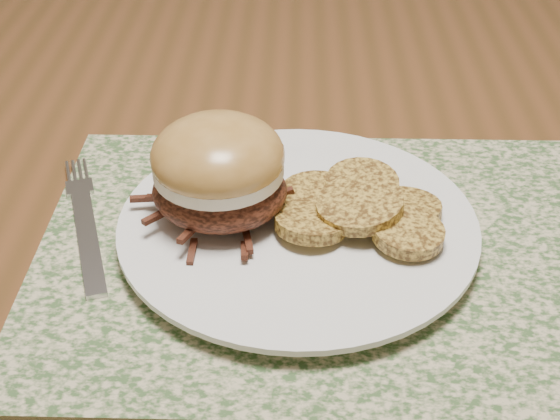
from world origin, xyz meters
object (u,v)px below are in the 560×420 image
(pork_sandwich, at_px, (219,170))
(fork, at_px, (85,220))
(dinner_plate, at_px, (298,228))
(dining_table, at_px, (199,162))

(pork_sandwich, xyz_separation_m, fork, (-0.11, 0.01, -0.05))
(dinner_plate, height_order, pork_sandwich, pork_sandwich)
(dining_table, relative_size, dinner_plate, 5.77)
(dining_table, xyz_separation_m, dinner_plate, (0.11, -0.24, 0.09))
(dining_table, bearing_deg, dinner_plate, -65.30)
(dinner_plate, bearing_deg, fork, 175.25)
(pork_sandwich, height_order, fork, pork_sandwich)
(fork, bearing_deg, dinner_plate, -22.86)
(pork_sandwich, bearing_deg, fork, -160.49)
(dining_table, distance_m, fork, 0.25)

